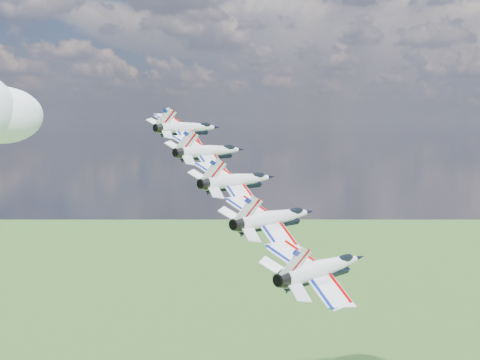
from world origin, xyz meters
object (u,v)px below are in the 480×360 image
at_px(jet_3, 276,217).
at_px(jet_0, 189,128).
at_px(jet_4, 324,267).
at_px(jet_1, 212,151).
at_px(jet_2, 240,180).

bearing_deg(jet_3, jet_0, 156.85).
bearing_deg(jet_4, jet_3, 156.85).
bearing_deg(jet_1, jet_4, -23.15).
height_order(jet_0, jet_1, jet_0).
bearing_deg(jet_2, jet_3, -23.15).
bearing_deg(jet_0, jet_4, -23.15).
height_order(jet_2, jet_3, jet_2).
height_order(jet_1, jet_2, jet_1).
distance_m(jet_1, jet_3, 24.71).
bearing_deg(jet_2, jet_0, 156.85).
xyz_separation_m(jet_0, jet_3, (25.47, -24.71, -10.71)).
relative_size(jet_1, jet_4, 1.00).
relative_size(jet_0, jet_3, 1.00).
distance_m(jet_2, jet_3, 12.36).
height_order(jet_0, jet_4, jet_0).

